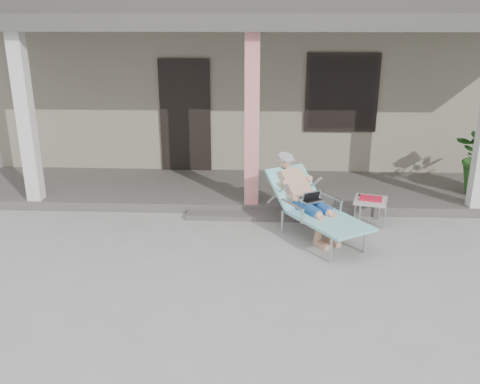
{
  "coord_description": "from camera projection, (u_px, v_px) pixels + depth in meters",
  "views": [
    {
      "loc": [
        0.18,
        -5.48,
        2.91
      ],
      "look_at": [
        -0.11,
        0.6,
        0.85
      ],
      "focal_mm": 38.0,
      "sensor_mm": 36.0,
      "label": 1
    }
  ],
  "objects": [
    {
      "name": "porch_step",
      "position": [
        251.0,
        216.0,
        7.86
      ],
      "size": [
        2.0,
        0.3,
        0.07
      ],
      "primitive_type": "cube",
      "color": "#605B56",
      "rests_on": "ground"
    },
    {
      "name": "lounger",
      "position": [
        310.0,
        188.0,
        7.04
      ],
      "size": [
        1.46,
        1.78,
        1.14
      ],
      "rotation": [
        0.0,
        0.0,
        0.56
      ],
      "color": "#B7B7BC",
      "rests_on": "ground"
    },
    {
      "name": "porch_deck",
      "position": [
        253.0,
        190.0,
        8.94
      ],
      "size": [
        10.0,
        2.0,
        0.15
      ],
      "primitive_type": "cube",
      "color": "#605B56",
      "rests_on": "ground"
    },
    {
      "name": "house",
      "position": [
        257.0,
        77.0,
        11.73
      ],
      "size": [
        10.4,
        5.4,
        3.3
      ],
      "color": "gray",
      "rests_on": "ground"
    },
    {
      "name": "side_table",
      "position": [
        371.0,
        202.0,
        7.56
      ],
      "size": [
        0.57,
        0.57,
        0.41
      ],
      "rotation": [
        0.0,
        0.0,
        -0.27
      ],
      "color": "#B6B5B0",
      "rests_on": "ground"
    },
    {
      "name": "ground",
      "position": [
        247.0,
        275.0,
        6.13
      ],
      "size": [
        60.0,
        60.0,
        0.0
      ],
      "primitive_type": "plane",
      "color": "#9E9E99",
      "rests_on": "ground"
    },
    {
      "name": "porch_overhang",
      "position": [
        254.0,
        28.0,
        8.02
      ],
      "size": [
        10.0,
        2.3,
        2.85
      ],
      "color": "silver",
      "rests_on": "porch_deck"
    }
  ]
}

